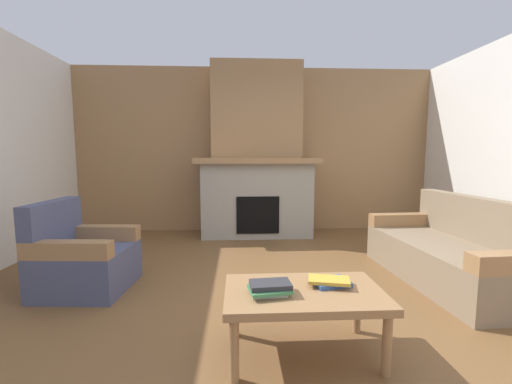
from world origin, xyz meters
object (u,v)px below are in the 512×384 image
(couch, at_px, (452,254))
(armchair, at_px, (82,259))
(fireplace, at_px, (256,162))
(coffee_table, at_px, (304,298))

(couch, relative_size, armchair, 2.17)
(fireplace, height_order, armchair, fireplace)
(coffee_table, bearing_deg, fireplace, 92.18)
(couch, distance_m, armchair, 3.64)
(armchair, relative_size, coffee_table, 0.85)
(armchair, bearing_deg, couch, 0.02)
(fireplace, distance_m, coffee_table, 3.36)
(armchair, distance_m, coffee_table, 2.22)
(fireplace, height_order, couch, fireplace)
(couch, bearing_deg, armchair, -179.98)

